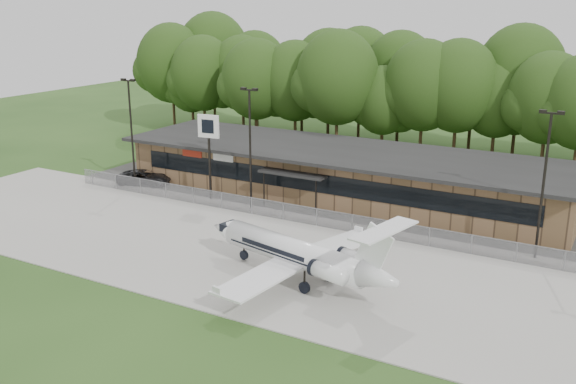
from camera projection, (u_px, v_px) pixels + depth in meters
The scene contains 12 objects.
ground at pixel (174, 294), 38.56m from camera, with size 160.00×160.00×0.00m, color #254418.
apron at pixel (247, 251), 45.24m from camera, with size 64.00×18.00×0.08m, color #9E9B93.
parking_lot at pixel (319, 207), 54.86m from camera, with size 50.00×9.00×0.06m, color #383835.
terminal at pixel (342, 171), 57.96m from camera, with size 41.00×11.65×4.30m.
fence at pixel (294, 213), 50.88m from camera, with size 46.00×0.04×1.52m.
treeline at pixel (410, 89), 71.54m from camera, with size 72.00×12.00×15.00m, color #213B13, non-canonical shape.
light_pole_left at pixel (131, 125), 59.08m from camera, with size 1.55×0.30×10.23m.
light_pole_mid at pixel (250, 139), 52.99m from camera, with size 1.55×0.30×10.23m.
light_pole_right at pixel (545, 175), 42.22m from camera, with size 1.55×0.30×10.23m.
business_jet at pixel (300, 255), 39.76m from camera, with size 15.15×13.63×5.13m.
suv at pixel (144, 178), 61.41m from camera, with size 2.38×5.17×1.44m, color #292A2C.
pole_sign at pixel (209, 135), 55.36m from camera, with size 2.01×0.40×7.62m.
Camera 1 is at (23.17, -27.36, 16.91)m, focal length 40.00 mm.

